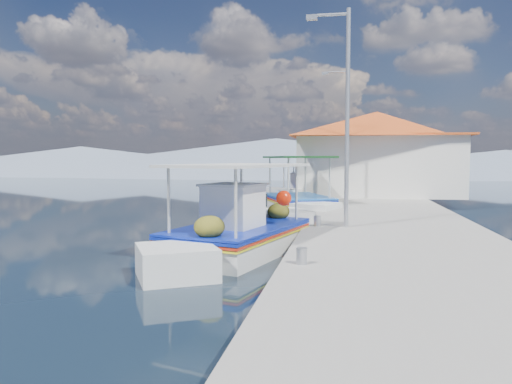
# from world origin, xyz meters

# --- Properties ---
(ground) EXTENTS (160.00, 160.00, 0.00)m
(ground) POSITION_xyz_m (0.00, 0.00, 0.00)
(ground) COLOR black
(ground) RESTS_ON ground
(quay) EXTENTS (5.00, 44.00, 0.50)m
(quay) POSITION_xyz_m (5.90, 6.00, 0.25)
(quay) COLOR gray
(quay) RESTS_ON ground
(bollards) EXTENTS (0.20, 17.20, 0.30)m
(bollards) POSITION_xyz_m (3.80, 5.25, 0.65)
(bollards) COLOR #A5A8AD
(bollards) RESTS_ON quay
(main_caique) EXTENTS (3.54, 7.41, 2.53)m
(main_caique) POSITION_xyz_m (1.92, 0.22, 0.49)
(main_caique) COLOR white
(main_caique) RESTS_ON ground
(caique_green_canopy) EXTENTS (3.95, 6.94, 2.79)m
(caique_green_canopy) POSITION_xyz_m (2.57, 9.33, 0.42)
(caique_green_canopy) COLOR white
(caique_green_canopy) RESTS_ON ground
(caique_blue_hull) EXTENTS (2.99, 5.82, 1.09)m
(caique_blue_hull) POSITION_xyz_m (-0.14, 12.06, 0.29)
(caique_blue_hull) COLOR white
(caique_blue_hull) RESTS_ON ground
(caique_far) EXTENTS (2.19, 6.43, 2.26)m
(caique_far) POSITION_xyz_m (2.14, 15.70, 0.42)
(caique_far) COLOR white
(caique_far) RESTS_ON ground
(harbor_building) EXTENTS (10.49, 10.49, 4.40)m
(harbor_building) POSITION_xyz_m (6.20, 15.00, 2.78)
(harbor_building) COLOR silver
(harbor_building) RESTS_ON quay
(lamp_post_near) EXTENTS (1.21, 0.14, 6.00)m
(lamp_post_near) POSITION_xyz_m (4.51, 2.00, 3.85)
(lamp_post_near) COLOR #A5A8AD
(lamp_post_near) RESTS_ON quay
(lamp_post_far) EXTENTS (1.21, 0.14, 6.00)m
(lamp_post_far) POSITION_xyz_m (4.51, 11.00, 3.85)
(lamp_post_far) COLOR #A5A8AD
(lamp_post_far) RESTS_ON quay
(mountain_ridge) EXTENTS (171.40, 96.00, 5.50)m
(mountain_ridge) POSITION_xyz_m (6.54, 56.00, 2.04)
(mountain_ridge) COLOR slate
(mountain_ridge) RESTS_ON ground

